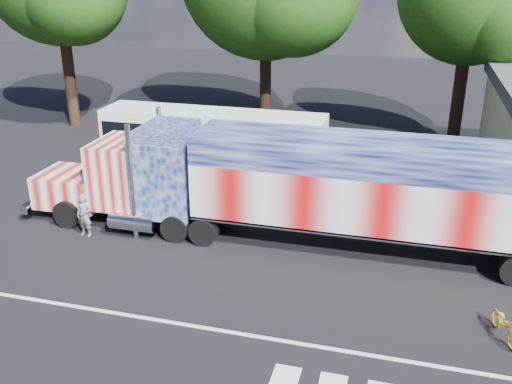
% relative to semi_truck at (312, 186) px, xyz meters
% --- Properties ---
extents(ground, '(100.00, 100.00, 0.00)m').
position_rel_semi_truck_xyz_m(ground, '(-2.07, -3.11, -2.31)').
color(ground, black).
extents(lane_markings, '(30.00, 2.67, 0.01)m').
position_rel_semi_truck_xyz_m(lane_markings, '(-0.36, -6.88, -2.31)').
color(lane_markings, silver).
rests_on(lane_markings, ground).
extents(semi_truck, '(21.08, 3.33, 4.49)m').
position_rel_semi_truck_xyz_m(semi_truck, '(0.00, 0.00, 0.00)').
color(semi_truck, black).
rests_on(semi_truck, ground).
extents(coach_bus, '(10.94, 2.55, 3.18)m').
position_rel_semi_truck_xyz_m(coach_bus, '(-5.95, 6.14, -0.66)').
color(coach_bus, white).
rests_on(coach_bus, ground).
extents(woman, '(0.65, 0.45, 1.69)m').
position_rel_semi_truck_xyz_m(woman, '(-8.48, -1.61, -1.47)').
color(woman, slate).
rests_on(woman, ground).
extents(bicycle, '(1.01, 1.70, 0.85)m').
position_rel_semi_truck_xyz_m(bicycle, '(6.30, -4.31, -1.89)').
color(bicycle, gold).
rests_on(bicycle, ground).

